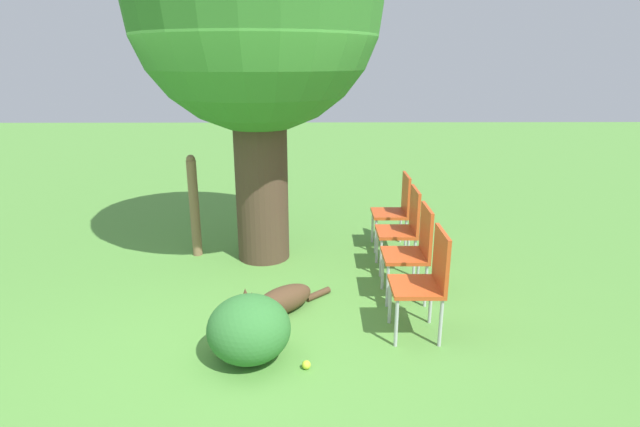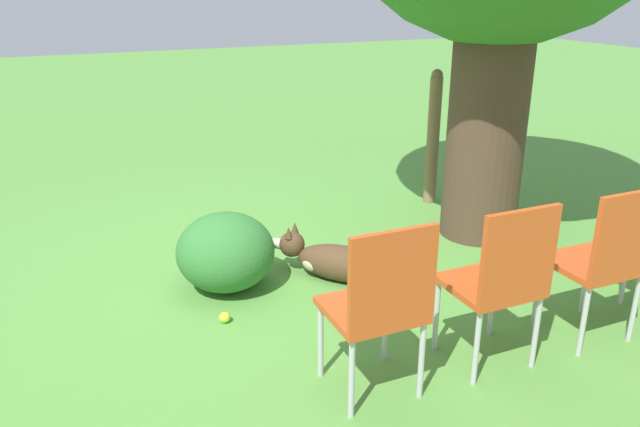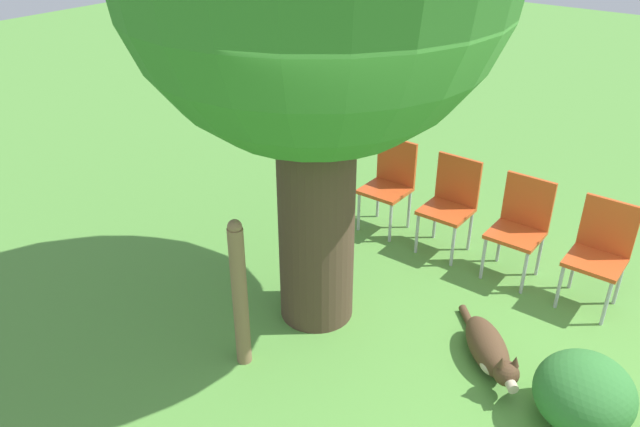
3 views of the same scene
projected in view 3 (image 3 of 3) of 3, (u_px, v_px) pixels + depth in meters
name	position (u px, v px, depth m)	size (l,w,h in m)	color
ground_plane	(485.00, 388.00, 4.48)	(30.00, 30.00, 0.00)	#56933D
dog	(490.00, 351.00, 4.64)	(0.87, 0.81, 0.35)	#513823
fence_post	(240.00, 294.00, 4.44)	(0.11, 0.11, 1.22)	#846647
red_chair_0	(600.00, 248.00, 5.14)	(0.42, 0.44, 0.93)	#D14C1E
red_chair_1	(521.00, 222.00, 5.53)	(0.42, 0.44, 0.93)	#D14C1E
red_chair_2	(451.00, 199.00, 5.91)	(0.42, 0.44, 0.93)	#D14C1E
red_chair_3	(390.00, 179.00, 6.29)	(0.42, 0.44, 0.93)	#D14C1E
tennis_ball	(618.00, 389.00, 4.42)	(0.07, 0.07, 0.07)	#CCE033
low_shrub	(584.00, 393.00, 4.08)	(0.65, 0.65, 0.52)	#337533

